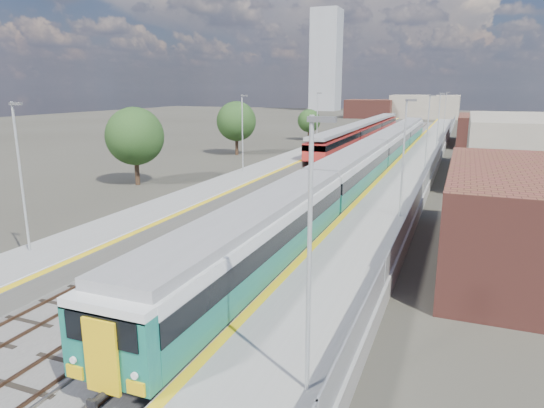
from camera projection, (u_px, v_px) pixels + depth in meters
The scene contains 12 objects.
ground at pixel (373, 164), 59.46m from camera, with size 320.00×320.00×0.00m, color #47443A.
ballast_bed at pixel (359, 160), 62.51m from camera, with size 10.50×155.00×0.06m, color #565451.
tracks at pixel (366, 158), 63.80m from camera, with size 8.96×160.00×0.17m.
platform_right at pixel (420, 160), 59.70m from camera, with size 4.70×155.00×8.52m.
platform_left at pixel (309, 154), 64.82m from camera, with size 4.30×155.00×8.52m.
buildings at pixel (367, 83), 143.56m from camera, with size 72.00×185.50×40.00m.
green_train at pixel (374, 155), 50.45m from camera, with size 2.97×82.76×3.27m.
red_train at pixel (364, 131), 80.38m from camera, with size 2.84×57.61×3.59m.
tree_a at pixel (135, 136), 45.89m from camera, with size 5.49×5.49×7.44m.
tree_b at pixel (236, 121), 66.85m from camera, with size 5.46×5.46×7.40m.
tree_c at pixel (309, 121), 86.03m from camera, with size 4.06×4.06×5.50m.
tree_d at pixel (543, 133), 62.61m from camera, with size 4.07×4.07×5.51m.
Camera 1 is at (10.06, -9.41, 9.15)m, focal length 32.00 mm.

